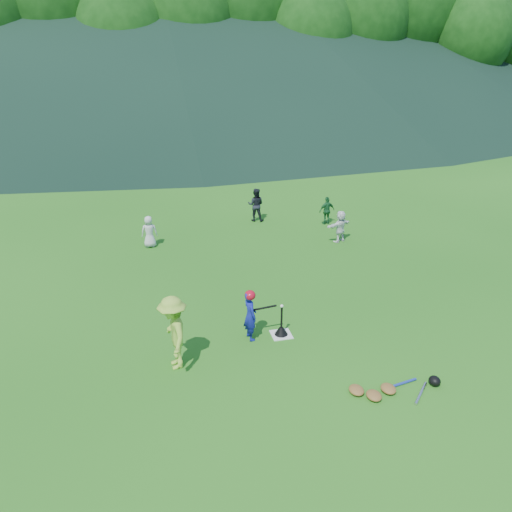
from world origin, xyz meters
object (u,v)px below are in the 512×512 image
Objects in this scene: home_plate at (281,335)px; batting_tee at (281,330)px; fielder_a at (149,232)px; fielder_d at (340,226)px; adult_coach at (174,333)px; fielder_c at (327,211)px; equipment_pile at (389,389)px; fielder_b at (256,205)px; batter_child at (250,316)px.

home_plate is 0.12m from batting_tee.
fielder_d is at bearing 173.05° from fielder_a.
fielder_c is at bearing 136.58° from adult_coach.
fielder_c is 0.56× the size of equipment_pile.
fielder_d reaches higher than batting_tee.
fielder_b is at bearing 81.03° from home_plate.
batter_child reaches higher than home_plate.
fielder_a is 6.39m from fielder_c.
batter_child is at bearing 49.87° from fielder_c.
fielder_a is 1.51× the size of batting_tee.
fielder_b is at bearing 91.00° from equipment_pile.
batter_child is 6.62m from fielder_d.
equipment_pile is at bearing -149.01° from batter_child.
fielder_c is at bearing -42.76° from batter_child.
fielder_b is at bearing -74.38° from fielder_d.
batter_child reaches higher than equipment_pile.
home_plate is at bearing 100.28° from adult_coach.
batting_tee is at bearing 102.09° from fielder_b.
equipment_pile is (-2.25, -9.32, -0.44)m from fielder_c.
fielder_a reaches higher than fielder_c.
adult_coach is 2.29× the size of batting_tee.
batter_child is 1.14× the size of fielder_c.
fielder_a is 4.29m from fielder_b.
fielder_b is 2.60m from fielder_c.
fielder_c is at bearing 179.96° from fielder_b.
home_plate is 0.39× the size of batter_child.
equipment_pile is (3.82, -1.74, -0.71)m from adult_coach.
fielder_b is at bearing -153.99° from fielder_a.
fielder_d is at bearing 75.68° from fielder_c.
adult_coach is (-1.70, -0.67, 0.20)m from batter_child.
fielder_d is at bearing 74.86° from equipment_pile.
adult_coach is 1.54× the size of fielder_c.
fielder_d is (2.22, -2.70, -0.08)m from fielder_b.
home_plate is 0.44× the size of fielder_a.
adult_coach reaches higher than batting_tee.
adult_coach reaches higher than equipment_pile.
fielder_c is at bearing 62.12° from home_plate.
batter_child reaches higher than fielder_a.
fielder_c is (4.37, 6.91, -0.07)m from batter_child.
fielder_a is at bearing 113.58° from batting_tee.
home_plate is at bearing 32.36° from fielder_d.
equipment_pile is (4.09, -8.50, -0.45)m from fielder_a.
batting_tee is at bearing 115.41° from fielder_a.
adult_coach reaches higher than fielder_d.
home_plate is 2.78m from equipment_pile.
fielder_b is 1.21× the size of fielder_c.
fielder_a is 0.84× the size of fielder_b.
fielder_b is at bearing 81.03° from batting_tee.
batter_child is 0.64× the size of equipment_pile.
fielder_b reaches higher than fielder_a.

